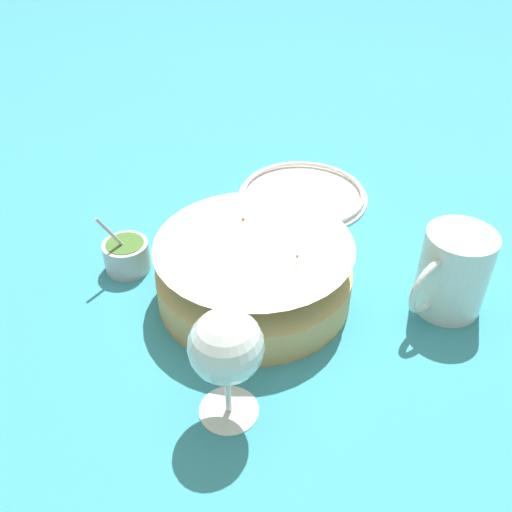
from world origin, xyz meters
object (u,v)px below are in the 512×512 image
food_basket (256,274)px  wine_glass (226,350)px  sauce_cup (127,254)px  side_plate (303,194)px  beer_mug (452,275)px

food_basket → wine_glass: bearing=41.6°
sauce_cup → side_plate: size_ratio=0.46×
food_basket → side_plate: food_basket is taller
beer_mug → side_plate: bearing=-97.6°
sauce_cup → beer_mug: 0.45m
sauce_cup → wine_glass: (0.04, 0.30, 0.07)m
wine_glass → beer_mug: 0.34m
sauce_cup → side_plate: bearing=176.5°
beer_mug → side_plate: 0.33m
food_basket → side_plate: 0.27m
sauce_cup → food_basket: bearing=122.4°
sauce_cup → beer_mug: bearing=129.9°
beer_mug → side_plate: (-0.04, -0.33, -0.05)m
beer_mug → side_plate: size_ratio=0.60×
sauce_cup → beer_mug: beer_mug is taller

